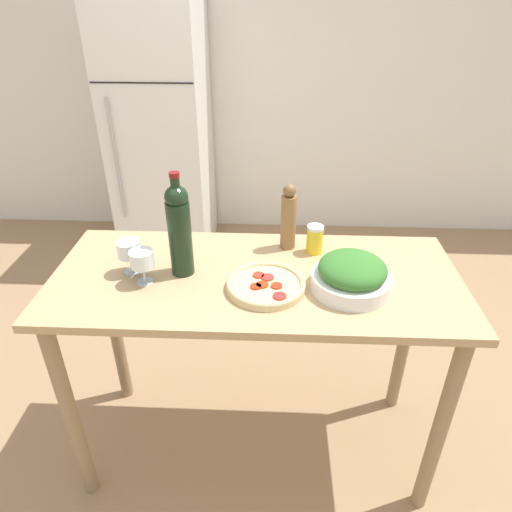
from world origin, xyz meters
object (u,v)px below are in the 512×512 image
salt_canister (315,239)px  wine_glass_far (129,251)px  wine_glass_near (142,261)px  pepper_mill (289,218)px  wine_bottle (179,228)px  refrigerator (161,132)px  salad_bowl (352,275)px  homemade_pizza (266,285)px

salt_canister → wine_glass_far: bearing=-165.3°
wine_glass_near → pepper_mill: (0.50, 0.27, 0.04)m
wine_bottle → salt_canister: bearing=19.0°
pepper_mill → wine_glass_far: bearing=-159.5°
wine_glass_near → pepper_mill: pepper_mill is taller
wine_glass_near → wine_glass_far: same height
refrigerator → wine_glass_near: refrigerator is taller
wine_glass_near → salad_bowl: size_ratio=0.46×
wine_bottle → wine_glass_near: 0.17m
wine_glass_near → wine_glass_far: size_ratio=1.00×
pepper_mill → salt_canister: bearing=-19.2°
pepper_mill → salt_canister: 0.13m
refrigerator → salad_bowl: bearing=-60.4°
wine_glass_near → pepper_mill: 0.57m
wine_glass_far → homemade_pizza: wine_glass_far is taller
wine_glass_far → pepper_mill: size_ratio=0.47×
salad_bowl → salt_canister: salad_bowl is taller
pepper_mill → wine_glass_near: bearing=-151.2°
wine_bottle → homemade_pizza: 0.35m
salad_bowl → wine_glass_near: bearing=179.4°
salt_canister → wine_glass_near: bearing=-158.3°
pepper_mill → salad_bowl: bearing=-53.4°
pepper_mill → salt_canister: (0.10, -0.04, -0.07)m
homemade_pizza → salt_canister: size_ratio=2.41×
refrigerator → wine_glass_far: (0.31, -1.83, 0.10)m
wine_glass_far → homemade_pizza: bearing=-9.8°
wine_bottle → wine_glass_far: (-0.18, -0.01, -0.09)m
wine_bottle → pepper_mill: (0.38, 0.20, -0.05)m
pepper_mill → salad_bowl: size_ratio=0.98×
wine_glass_near → wine_bottle: bearing=31.2°
refrigerator → wine_glass_near: (0.37, -1.90, 0.10)m
pepper_mill → salt_canister: pepper_mill is taller
salad_bowl → homemade_pizza: (-0.29, -0.01, -0.04)m
pepper_mill → salad_bowl: (0.21, -0.28, -0.07)m
wine_bottle → wine_glass_near: wine_bottle is taller
wine_glass_far → salad_bowl: salad_bowl is taller
salad_bowl → pepper_mill: bearing=126.6°
salt_canister → refrigerator: bearing=120.4°
homemade_pizza → pepper_mill: bearing=75.1°
salad_bowl → homemade_pizza: salad_bowl is taller
homemade_pizza → salt_canister: bearing=55.1°
wine_bottle → salt_canister: wine_bottle is taller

